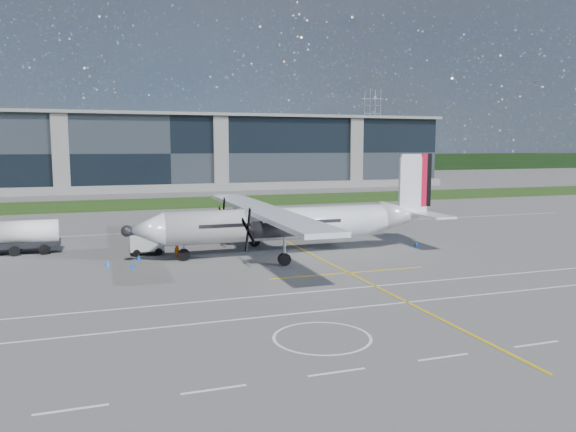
{
  "coord_description": "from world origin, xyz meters",
  "views": [
    {
      "loc": [
        -13.82,
        -41.82,
        9.07
      ],
      "look_at": [
        1.5,
        3.17,
        3.09
      ],
      "focal_mm": 35.0,
      "sensor_mm": 36.0,
      "label": 1
    }
  ],
  "objects": [
    {
      "name": "safety_cone_fwd",
      "position": [
        -13.34,
        1.95,
        0.25
      ],
      "size": [
        0.36,
        0.36,
        0.5
      ],
      "primitive_type": "cone",
      "color": "blue",
      "rests_on": "ground"
    },
    {
      "name": "fuel_tanker_truck",
      "position": [
        -21.16,
        9.59,
        1.41
      ],
      "size": [
        7.51,
        2.44,
        2.82
      ],
      "primitive_type": null,
      "color": "white",
      "rests_on": "ground"
    },
    {
      "name": "ground_crew_person",
      "position": [
        -7.86,
        3.8,
        1.03
      ],
      "size": [
        0.89,
        1.01,
        2.05
      ],
      "primitive_type": "imported",
      "rotation": [
        0.0,
        0.0,
        1.13
      ],
      "color": "#F25907",
      "rests_on": "ground"
    },
    {
      "name": "tree_line",
      "position": [
        0.0,
        140.0,
        3.0
      ],
      "size": [
        400.0,
        6.0,
        6.0
      ],
      "primitive_type": "cube",
      "color": "black",
      "rests_on": "ground"
    },
    {
      "name": "baggage_tug",
      "position": [
        -10.11,
        5.82,
        0.89
      ],
      "size": [
        2.95,
        1.77,
        1.77
      ],
      "primitive_type": null,
      "color": "white",
      "rests_on": "ground"
    },
    {
      "name": "safety_cone_nose_port",
      "position": [
        -11.57,
        0.65,
        0.25
      ],
      "size": [
        0.36,
        0.36,
        0.5
      ],
      "primitive_type": "cone",
      "color": "blue",
      "rests_on": "ground"
    },
    {
      "name": "ground",
      "position": [
        0.0,
        40.0,
        0.0
      ],
      "size": [
        400.0,
        400.0,
        0.0
      ],
      "primitive_type": "plane",
      "color": "#565451",
      "rests_on": "ground"
    },
    {
      "name": "yellow_taxiway_centerline",
      "position": [
        3.0,
        10.0,
        0.01
      ],
      "size": [
        0.2,
        70.0,
        0.01
      ],
      "primitive_type": "cube",
      "color": "yellow",
      "rests_on": "ground"
    },
    {
      "name": "terminal_building",
      "position": [
        0.0,
        80.0,
        7.5
      ],
      "size": [
        120.0,
        20.0,
        15.0
      ],
      "primitive_type": "cube",
      "color": "black",
      "rests_on": "ground"
    },
    {
      "name": "safety_cone_stbdwing",
      "position": [
        -1.87,
        16.95,
        0.25
      ],
      "size": [
        0.36,
        0.36,
        0.5
      ],
      "primitive_type": "cone",
      "color": "blue",
      "rests_on": "ground"
    },
    {
      "name": "white_lane_line",
      "position": [
        0.0,
        -14.0,
        0.01
      ],
      "size": [
        90.0,
        0.15,
        0.01
      ],
      "primitive_type": "cube",
      "color": "white",
      "rests_on": "ground"
    },
    {
      "name": "pylon_east",
      "position": [
        85.0,
        150.0,
        15.0
      ],
      "size": [
        9.0,
        4.6,
        30.0
      ],
      "primitive_type": null,
      "color": "gray",
      "rests_on": "ground"
    },
    {
      "name": "grass_strip",
      "position": [
        0.0,
        48.0,
        0.02
      ],
      "size": [
        400.0,
        18.0,
        0.04
      ],
      "primitive_type": "cube",
      "color": "#203F11",
      "rests_on": "ground"
    },
    {
      "name": "turboprop_aircraft",
      "position": [
        1.41,
        2.2,
        4.18
      ],
      "size": [
        26.9,
        27.9,
        8.37
      ],
      "primitive_type": null,
      "color": "silver",
      "rests_on": "ground"
    },
    {
      "name": "safety_cone_tail",
      "position": [
        13.34,
        1.89,
        0.25
      ],
      "size": [
        0.36,
        0.36,
        0.5
      ],
      "primitive_type": "cone",
      "color": "blue",
      "rests_on": "ground"
    },
    {
      "name": "safety_cone_nose_stbd",
      "position": [
        -10.94,
        3.34,
        0.25
      ],
      "size": [
        0.36,
        0.36,
        0.5
      ],
      "primitive_type": "cone",
      "color": "blue",
      "rests_on": "ground"
    }
  ]
}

